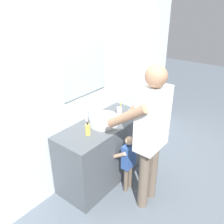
{
  "coord_description": "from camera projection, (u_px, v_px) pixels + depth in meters",
  "views": [
    {
      "loc": [
        -2.02,
        -1.45,
        2.29
      ],
      "look_at": [
        0.0,
        0.15,
        1.04
      ],
      "focal_mm": 38.74,
      "sensor_mm": 36.0,
      "label": 1
    }
  ],
  "objects": [
    {
      "name": "child_toddler",
      "position": [
        128.0,
        159.0,
        2.97
      ],
      "size": [
        0.24,
        0.24,
        0.79
      ],
      "color": "#6B5B4C",
      "rests_on": "ground"
    },
    {
      "name": "vanity_cabinet",
      "position": [
        103.0,
        151.0,
        3.22
      ],
      "size": [
        1.29,
        0.54,
        0.83
      ],
      "primitive_type": "cube",
      "color": "#4C5156",
      "rests_on": "ground"
    },
    {
      "name": "ground_plane",
      "position": [
        121.0,
        185.0,
        3.23
      ],
      "size": [
        14.0,
        14.0,
        0.0
      ],
      "primitive_type": "plane",
      "color": "slate"
    },
    {
      "name": "sink_basin",
      "position": [
        104.0,
        120.0,
        3.0
      ],
      "size": [
        0.36,
        0.36,
        0.11
      ],
      "color": "silver",
      "rests_on": "vanity_cabinet"
    },
    {
      "name": "adult_parent",
      "position": [
        151.0,
        127.0,
        2.56
      ],
      "size": [
        0.53,
        0.56,
        1.7
      ],
      "color": "#6B5B4C",
      "rests_on": "ground"
    },
    {
      "name": "toothbrush_cup",
      "position": [
        119.0,
        111.0,
        3.27
      ],
      "size": [
        0.07,
        0.07,
        0.21
      ],
      "color": "silver",
      "rests_on": "vanity_cabinet"
    },
    {
      "name": "back_wall",
      "position": [
        82.0,
        79.0,
        2.99
      ],
      "size": [
        4.4,
        0.1,
        2.7
      ],
      "color": "silver",
      "rests_on": "ground"
    },
    {
      "name": "soap_bottle",
      "position": [
        88.0,
        130.0,
        2.77
      ],
      "size": [
        0.06,
        0.06,
        0.16
      ],
      "color": "gold",
      "rests_on": "vanity_cabinet"
    },
    {
      "name": "faucet",
      "position": [
        91.0,
        114.0,
        3.11
      ],
      "size": [
        0.18,
        0.14,
        0.18
      ],
      "color": "#B7BABF",
      "rests_on": "vanity_cabinet"
    }
  ]
}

